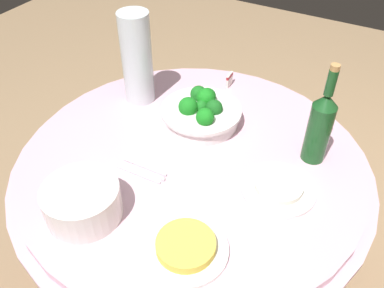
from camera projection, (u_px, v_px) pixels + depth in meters
The scene contains 10 objects.
ground_plane at pixel (192, 279), 1.80m from camera, with size 6.00×6.00×0.00m, color #9E7F5B.
buffet_table at pixel (192, 226), 1.55m from camera, with size 1.16×1.16×0.74m.
broccoli_bowl at pixel (201, 112), 1.42m from camera, with size 0.28×0.28×0.12m.
plate_stack at pixel (82, 202), 1.10m from camera, with size 0.21×0.21×0.10m.
wine_bottle at pixel (320, 126), 1.22m from camera, with size 0.07×0.07×0.34m.
decorative_fruit_vase at pixel (137, 61), 1.46m from camera, with size 0.11×0.11×0.34m.
serving_tongs at pixel (143, 171), 1.25m from camera, with size 0.05×0.17×0.01m.
food_plate_fried_egg at pixel (186, 247), 1.03m from camera, with size 0.22×0.22×0.04m.
food_plate_rice at pixel (279, 187), 1.19m from camera, with size 0.22×0.22×0.03m.
label_placard_front at pixel (229, 79), 1.61m from camera, with size 0.05×0.01×0.05m.
Camera 1 is at (0.84, 0.47, 1.63)m, focal length 38.19 mm.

